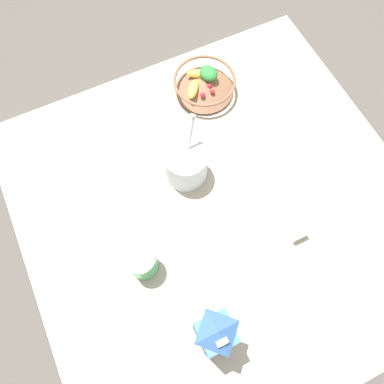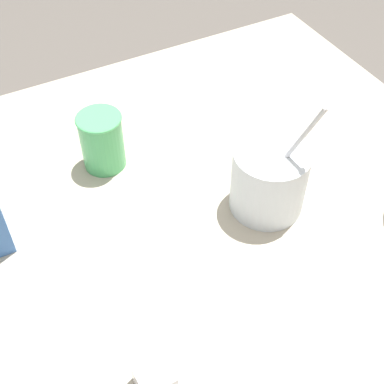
# 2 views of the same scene
# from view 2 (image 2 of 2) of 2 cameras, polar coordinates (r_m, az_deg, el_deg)

# --- Properties ---
(ground_plane) EXTENTS (6.00, 6.00, 0.00)m
(ground_plane) POSITION_cam_2_polar(r_m,az_deg,el_deg) (0.93, 1.33, -7.75)
(ground_plane) COLOR #4C4742
(countertop) EXTENTS (1.19, 1.19, 0.03)m
(countertop) POSITION_cam_2_polar(r_m,az_deg,el_deg) (0.92, 1.35, -7.16)
(countertop) COLOR #B2A893
(countertop) RESTS_ON ground_plane
(yogurt_tub) EXTENTS (0.13, 0.13, 0.24)m
(yogurt_tub) POSITION_cam_2_polar(r_m,az_deg,el_deg) (0.93, 8.25, 1.60)
(yogurt_tub) COLOR silver
(yogurt_tub) RESTS_ON countertop
(drinking_cup) EXTENTS (0.09, 0.09, 0.11)m
(drinking_cup) POSITION_cam_2_polar(r_m,az_deg,el_deg) (1.02, -9.59, 5.49)
(drinking_cup) COLOR #4CB266
(drinking_cup) RESTS_ON countertop
(spice_jar) EXTENTS (0.05, 0.05, 0.04)m
(spice_jar) POSITION_cam_2_polar(r_m,az_deg,el_deg) (0.78, -4.01, -19.33)
(spice_jar) COLOR silver
(spice_jar) RESTS_ON countertop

